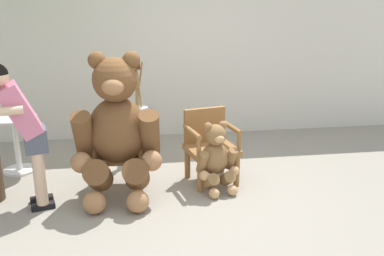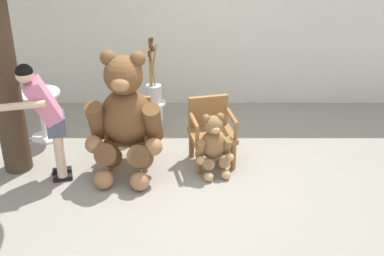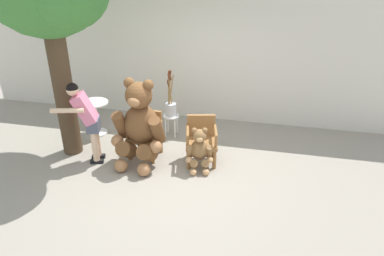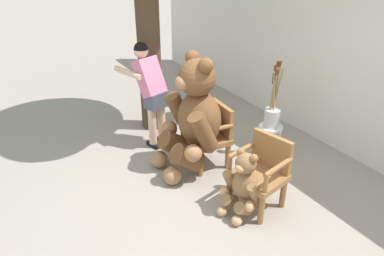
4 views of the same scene
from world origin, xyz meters
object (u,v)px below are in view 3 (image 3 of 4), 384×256
(white_stool, at_px, (171,120))
(wooden_chair_right, at_px, (201,139))
(wooden_chair_left, at_px, (146,133))
(teddy_bear_large, at_px, (139,124))
(person_visitor, at_px, (86,116))
(round_side_table, at_px, (96,114))
(brush_bucket, at_px, (171,106))
(teddy_bear_small, at_px, (199,150))

(white_stool, bearing_deg, wooden_chair_right, -47.11)
(wooden_chair_left, bearing_deg, teddy_bear_large, -92.57)
(wooden_chair_right, bearing_deg, person_visitor, -167.85)
(teddy_bear_large, relative_size, round_side_table, 2.22)
(teddy_bear_large, xyz_separation_m, brush_bucket, (0.27, 1.13, -0.11))
(brush_bucket, bearing_deg, wooden_chair_left, -106.65)
(wooden_chair_right, relative_size, teddy_bear_small, 1.07)
(teddy_bear_small, distance_m, round_side_table, 2.54)
(teddy_bear_small, height_order, round_side_table, teddy_bear_small)
(wooden_chair_left, distance_m, person_visitor, 1.12)
(person_visitor, bearing_deg, white_stool, 47.10)
(person_visitor, xyz_separation_m, white_stool, (1.20, 1.29, -0.56))
(white_stool, height_order, brush_bucket, brush_bucket)
(brush_bucket, relative_size, round_side_table, 1.32)
(round_side_table, bearing_deg, white_stool, 9.16)
(teddy_bear_large, bearing_deg, wooden_chair_right, 13.98)
(wooden_chair_right, height_order, white_stool, wooden_chair_right)
(teddy_bear_large, bearing_deg, brush_bucket, 76.57)
(teddy_bear_small, relative_size, person_visitor, 0.52)
(wooden_chair_right, relative_size, white_stool, 1.87)
(wooden_chair_left, distance_m, white_stool, 0.90)
(white_stool, distance_m, round_side_table, 1.58)
(teddy_bear_large, bearing_deg, teddy_bear_small, -0.88)
(wooden_chair_left, distance_m, round_side_table, 1.43)
(white_stool, xyz_separation_m, round_side_table, (-1.56, -0.25, 0.09))
(white_stool, bearing_deg, person_visitor, -132.90)
(wooden_chair_left, xyz_separation_m, teddy_bear_small, (1.08, -0.28, -0.07))
(wooden_chair_right, bearing_deg, white_stool, 132.89)
(teddy_bear_small, distance_m, brush_bucket, 1.44)
(teddy_bear_small, relative_size, white_stool, 1.75)
(teddy_bear_small, bearing_deg, teddy_bear_large, 179.12)
(brush_bucket, distance_m, round_side_table, 1.59)
(wooden_chair_right, bearing_deg, teddy_bear_large, -166.02)
(brush_bucket, bearing_deg, wooden_chair_right, -47.03)
(person_visitor, bearing_deg, wooden_chair_right, 12.15)
(teddy_bear_large, xyz_separation_m, white_stool, (0.27, 1.12, -0.43))
(round_side_table, bearing_deg, wooden_chair_right, -14.46)
(round_side_table, bearing_deg, wooden_chair_left, -25.05)
(round_side_table, bearing_deg, brush_bucket, 9.25)
(teddy_bear_small, xyz_separation_m, person_visitor, (-2.01, -0.15, 0.52))
(wooden_chair_left, height_order, teddy_bear_large, teddy_bear_large)
(wooden_chair_left, bearing_deg, brush_bucket, 73.35)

